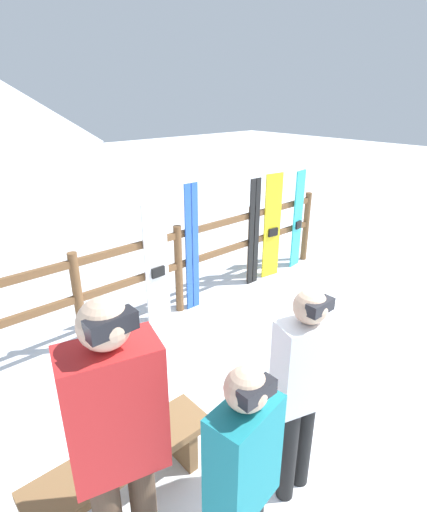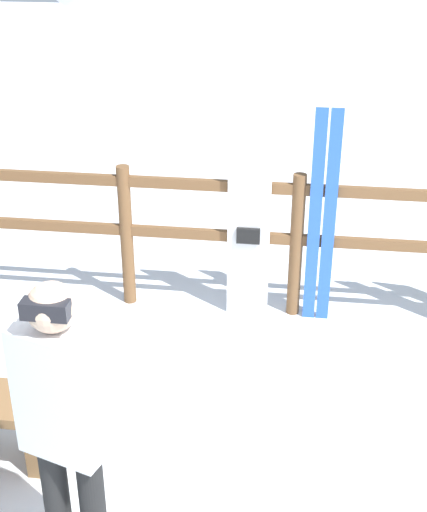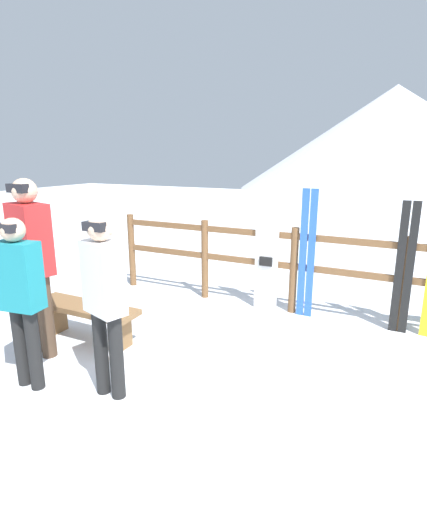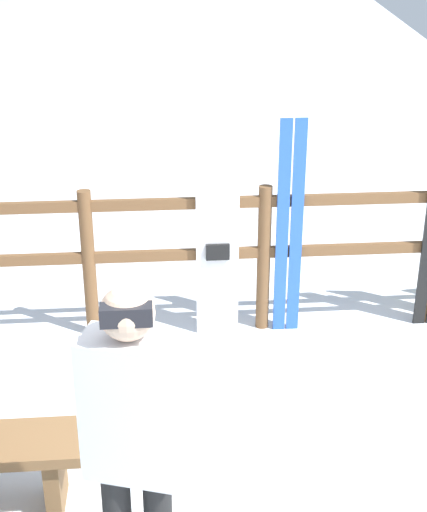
# 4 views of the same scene
# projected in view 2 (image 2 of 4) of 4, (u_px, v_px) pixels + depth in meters

# --- Properties ---
(fence) EXTENTS (5.32, 0.10, 1.15)m
(fence) POSITION_uv_depth(u_px,v_px,m) (297.00, 233.00, 5.29)
(fence) COLOR brown
(fence) RESTS_ON ground
(person_white) EXTENTS (0.42, 0.31, 1.58)m
(person_white) POSITION_uv_depth(u_px,v_px,m) (65.00, 418.00, 3.02)
(person_white) COLOR black
(person_white) RESTS_ON ground
(snowboard_white) EXTENTS (0.32, 0.05, 1.50)m
(snowboard_white) POSITION_uv_depth(u_px,v_px,m) (249.00, 226.00, 5.26)
(snowboard_white) COLOR white
(snowboard_white) RESTS_ON ground
(ski_pair_blue) EXTENTS (0.19, 0.02, 1.65)m
(ski_pair_blue) POSITION_uv_depth(u_px,v_px,m) (322.00, 220.00, 5.16)
(ski_pair_blue) COLOR blue
(ski_pair_blue) RESTS_ON ground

